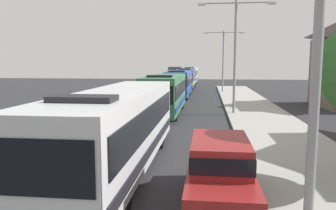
# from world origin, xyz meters

# --- Properties ---
(bus_lead) EXTENTS (2.58, 12.12, 3.21)m
(bus_lead) POSITION_xyz_m (-1.30, 10.88, 1.69)
(bus_lead) COLOR silver
(bus_lead) RESTS_ON ground_plane
(bus_second_in_line) EXTENTS (2.58, 10.48, 3.21)m
(bus_second_in_line) POSITION_xyz_m (-1.30, 24.90, 1.69)
(bus_second_in_line) COLOR #33724C
(bus_second_in_line) RESTS_ON ground_plane
(bus_middle) EXTENTS (2.58, 10.97, 3.21)m
(bus_middle) POSITION_xyz_m (-1.30, 38.05, 1.69)
(bus_middle) COLOR #284C8C
(bus_middle) RESTS_ON ground_plane
(bus_fourth_in_line) EXTENTS (2.58, 11.10, 3.21)m
(bus_fourth_in_line) POSITION_xyz_m (-1.30, 50.75, 1.69)
(bus_fourth_in_line) COLOR #284C8C
(bus_fourth_in_line) RESTS_ON ground_plane
(bus_rear) EXTENTS (2.58, 11.71, 3.21)m
(bus_rear) POSITION_xyz_m (-1.30, 63.57, 1.69)
(bus_rear) COLOR silver
(bus_rear) RESTS_ON ground_plane
(white_suv) EXTENTS (1.86, 4.88, 1.90)m
(white_suv) POSITION_xyz_m (2.40, 8.17, 1.03)
(white_suv) COLOR maroon
(white_suv) RESTS_ON ground_plane
(box_truck_oncoming) EXTENTS (2.35, 8.40, 3.15)m
(box_truck_oncoming) POSITION_xyz_m (-4.60, 67.05, 1.72)
(box_truck_oncoming) COLOR white
(box_truck_oncoming) RESTS_ON ground_plane
(streetlamp_near) EXTENTS (5.37, 0.28, 7.89)m
(streetlamp_near) POSITION_xyz_m (4.10, 5.57, 4.97)
(streetlamp_near) COLOR gray
(streetlamp_near) RESTS_ON sidewalk
(streetlamp_mid) EXTENTS (5.78, 0.28, 8.60)m
(streetlamp_mid) POSITION_xyz_m (4.10, 25.01, 5.38)
(streetlamp_mid) COLOR gray
(streetlamp_mid) RESTS_ON sidewalk
(streetlamp_far) EXTENTS (5.32, 0.28, 8.12)m
(streetlamp_far) POSITION_xyz_m (4.10, 44.45, 5.09)
(streetlamp_far) COLOR gray
(streetlamp_far) RESTS_ON sidewalk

